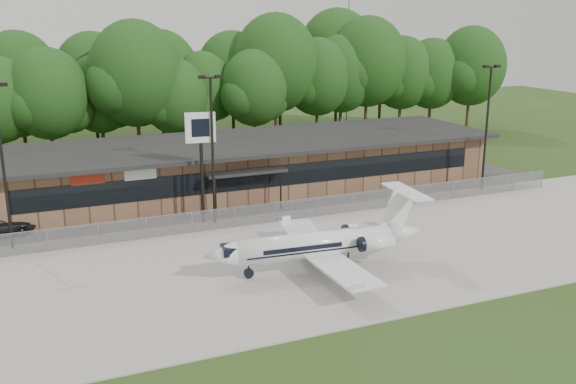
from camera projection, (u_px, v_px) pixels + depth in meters
name	position (u px, v px, depth m)	size (l,w,h in m)	color
ground	(407.00, 307.00, 31.85)	(160.00, 160.00, 0.00)	#314117
apron	(334.00, 253.00, 38.94)	(64.00, 18.00, 0.08)	#9E9B93
parking_lot	(266.00, 204.00, 49.15)	(50.00, 9.00, 0.06)	#383835
terminal	(247.00, 165.00, 52.53)	(41.00, 11.65, 4.30)	brown
fence	(289.00, 211.00, 44.96)	(46.00, 0.04, 1.52)	gray
treeline	(189.00, 80.00, 67.15)	(72.00, 12.00, 15.00)	#183D13
radio_mast	(349.00, 28.00, 79.41)	(0.20, 0.20, 25.00)	gray
light_pole_left	(2.00, 155.00, 38.16)	(1.55, 0.30, 10.23)	black
light_pole_mid	(212.00, 139.00, 43.04)	(1.55, 0.30, 10.23)	black
light_pole_right	(487.00, 118.00, 51.67)	(1.55, 0.30, 10.23)	black
business_jet	(322.00, 245.00, 35.98)	(12.98, 11.57, 4.37)	white
pole_sign	(201.00, 139.00, 43.04)	(2.05, 0.50, 7.77)	black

